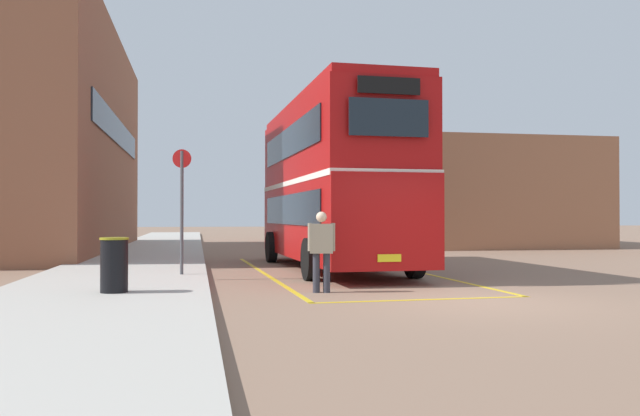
{
  "coord_description": "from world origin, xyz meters",
  "views": [
    {
      "loc": [
        -4.74,
        -10.74,
        1.52
      ],
      "look_at": [
        -0.66,
        10.7,
        1.79
      ],
      "focal_mm": 36.42,
      "sensor_mm": 36.0,
      "label": 1
    }
  ],
  "objects_px": {
    "pedestrian_boarding": "(321,246)",
    "litter_bin": "(114,265)",
    "bus_stop_sign": "(182,200)",
    "double_decker_bus": "(332,181)",
    "single_deck_bus": "(322,214)"
  },
  "relations": [
    {
      "from": "pedestrian_boarding",
      "to": "litter_bin",
      "type": "height_order",
      "value": "pedestrian_boarding"
    },
    {
      "from": "pedestrian_boarding",
      "to": "bus_stop_sign",
      "type": "distance_m",
      "value": 4.25
    },
    {
      "from": "double_decker_bus",
      "to": "single_deck_bus",
      "type": "bearing_deg",
      "value": 79.94
    },
    {
      "from": "double_decker_bus",
      "to": "bus_stop_sign",
      "type": "xyz_separation_m",
      "value": [
        -4.16,
        -2.48,
        -0.61
      ]
    },
    {
      "from": "pedestrian_boarding",
      "to": "litter_bin",
      "type": "distance_m",
      "value": 3.92
    },
    {
      "from": "single_deck_bus",
      "to": "litter_bin",
      "type": "xyz_separation_m",
      "value": [
        -8.46,
        -23.89,
        -1.0
      ]
    },
    {
      "from": "pedestrian_boarding",
      "to": "bus_stop_sign",
      "type": "height_order",
      "value": "bus_stop_sign"
    },
    {
      "from": "single_deck_bus",
      "to": "litter_bin",
      "type": "bearing_deg",
      "value": -109.49
    },
    {
      "from": "double_decker_bus",
      "to": "single_deck_bus",
      "type": "height_order",
      "value": "double_decker_bus"
    },
    {
      "from": "litter_bin",
      "to": "bus_stop_sign",
      "type": "xyz_separation_m",
      "value": [
        1.11,
        3.48,
        1.26
      ]
    },
    {
      "from": "double_decker_bus",
      "to": "single_deck_bus",
      "type": "xyz_separation_m",
      "value": [
        3.18,
        17.93,
        -0.87
      ]
    },
    {
      "from": "single_deck_bus",
      "to": "pedestrian_boarding",
      "type": "bearing_deg",
      "value": -101.01
    },
    {
      "from": "double_decker_bus",
      "to": "litter_bin",
      "type": "distance_m",
      "value": 8.18
    },
    {
      "from": "single_deck_bus",
      "to": "litter_bin",
      "type": "relative_size",
      "value": 9.49
    },
    {
      "from": "double_decker_bus",
      "to": "litter_bin",
      "type": "height_order",
      "value": "double_decker_bus"
    }
  ]
}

